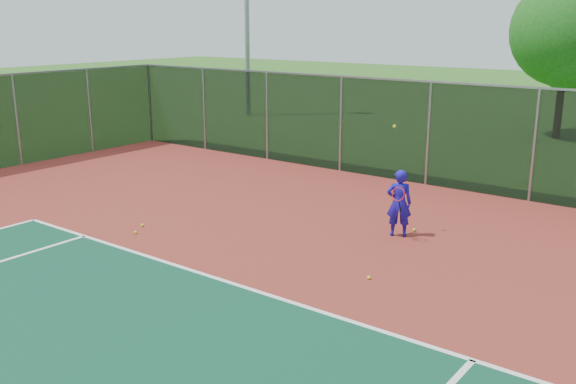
{
  "coord_description": "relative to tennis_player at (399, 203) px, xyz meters",
  "views": [
    {
      "loc": [
        4.83,
        -5.08,
        4.67
      ],
      "look_at": [
        -2.8,
        5.0,
        1.3
      ],
      "focal_mm": 40.0,
      "sensor_mm": 36.0,
      "label": 1
    }
  ],
  "objects": [
    {
      "name": "practice_ball_6",
      "position": [
        0.77,
        -2.59,
        -0.73
      ],
      "size": [
        0.07,
        0.07,
        0.07
      ],
      "primitive_type": "sphere",
      "color": "#CBE91B",
      "rests_on": "court_apron"
    },
    {
      "name": "tennis_player",
      "position": [
        0.0,
        0.0,
        0.0
      ],
      "size": [
        0.66,
        0.71,
        2.47
      ],
      "color": "#1A11A3",
      "rests_on": "court_apron"
    },
    {
      "name": "fence_back",
      "position": [
        1.44,
        4.71,
        0.78
      ],
      "size": [
        30.0,
        0.06,
        3.03
      ],
      "color": "black",
      "rests_on": "court_apron"
    },
    {
      "name": "practice_ball_3",
      "position": [
        -4.79,
        -3.48,
        -0.73
      ],
      "size": [
        0.07,
        0.07,
        0.07
      ],
      "primitive_type": "sphere",
      "color": "#CBE91B",
      "rests_on": "court_apron"
    },
    {
      "name": "practice_ball_0",
      "position": [
        -5.08,
        -3.03,
        -0.73
      ],
      "size": [
        0.07,
        0.07,
        0.07
      ],
      "primitive_type": "sphere",
      "color": "#CBE91B",
      "rests_on": "court_apron"
    },
    {
      "name": "tree_back_left",
      "position": [
        -0.64,
        15.29,
        3.31
      ],
      "size": [
        4.44,
        4.44,
        6.53
      ],
      "color": "#392614",
      "rests_on": "ground"
    },
    {
      "name": "practice_ball_5",
      "position": [
        0.16,
        0.5,
        -0.73
      ],
      "size": [
        0.07,
        0.07,
        0.07
      ],
      "primitive_type": "sphere",
      "color": "#CBE91B",
      "rests_on": "court_apron"
    },
    {
      "name": "court_apron",
      "position": [
        1.44,
        -5.29,
        -0.77
      ],
      "size": [
        30.0,
        20.0,
        0.02
      ],
      "primitive_type": "cube",
      "color": "maroon",
      "rests_on": "ground"
    }
  ]
}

